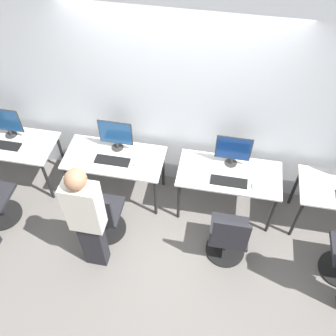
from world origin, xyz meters
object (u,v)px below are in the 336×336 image
(office_chair_right, at_px, (228,238))
(mouse_right, at_px, (254,186))
(keyboard_right, at_px, (229,182))
(person_left, at_px, (87,218))
(mouse_far_left, at_px, (23,149))
(mouse_left, at_px, (136,164))
(monitor_left, at_px, (116,134))
(monitor_far_left, at_px, (5,122))
(office_chair_left, at_px, (103,216))
(monitor_right, at_px, (233,150))
(keyboard_left, at_px, (112,161))
(keyboard_far_left, at_px, (4,145))

(office_chair_right, bearing_deg, mouse_right, 68.04)
(keyboard_right, bearing_deg, person_left, -147.81)
(mouse_far_left, xyz_separation_m, mouse_left, (1.46, 0.02, 0.00))
(monitor_left, distance_m, mouse_left, 0.44)
(keyboard_right, bearing_deg, monitor_far_left, 174.67)
(mouse_left, relative_size, mouse_right, 1.00)
(mouse_far_left, distance_m, person_left, 1.53)
(monitor_left, height_order, office_chair_left, monitor_left)
(person_left, bearing_deg, monitor_right, 40.15)
(monitor_far_left, bearing_deg, mouse_far_left, -38.25)
(monitor_left, xyz_separation_m, office_chair_left, (0.01, -0.83, -0.58))
(person_left, height_order, office_chair_right, person_left)
(keyboard_left, xyz_separation_m, office_chair_right, (1.52, -0.62, -0.35))
(keyboard_far_left, bearing_deg, mouse_left, 0.02)
(office_chair_left, relative_size, mouse_right, 10.07)
(person_left, height_order, mouse_right, person_left)
(monitor_left, relative_size, mouse_left, 4.89)
(mouse_left, height_order, office_chair_right, office_chair_right)
(person_left, xyz_separation_m, monitor_right, (1.42, 1.20, 0.07))
(mouse_right, bearing_deg, monitor_left, 169.72)
(keyboard_far_left, relative_size, keyboard_right, 1.00)
(mouse_left, distance_m, monitor_right, 1.19)
(mouse_left, bearing_deg, person_left, -105.82)
(keyboard_left, xyz_separation_m, office_chair_left, (0.01, -0.59, -0.35))
(monitor_far_left, relative_size, mouse_far_left, 4.89)
(monitor_right, bearing_deg, office_chair_left, -149.90)
(monitor_far_left, height_order, mouse_far_left, monitor_far_left)
(mouse_left, height_order, monitor_right, monitor_right)
(mouse_left, relative_size, office_chair_right, 0.10)
(keyboard_far_left, height_order, monitor_right, monitor_right)
(monitor_left, bearing_deg, mouse_left, -38.10)
(person_left, bearing_deg, office_chair_right, 12.96)
(mouse_left, bearing_deg, monitor_far_left, 173.44)
(monitor_left, distance_m, keyboard_left, 0.33)
(keyboard_left, distance_m, monitor_right, 1.48)
(keyboard_far_left, distance_m, mouse_right, 3.18)
(monitor_far_left, xyz_separation_m, monitor_left, (1.44, 0.03, 0.00))
(monitor_far_left, height_order, monitor_left, same)
(monitor_far_left, relative_size, office_chair_left, 0.49)
(keyboard_far_left, xyz_separation_m, mouse_far_left, (0.28, -0.02, 0.01))
(monitor_left, height_order, keyboard_left, monitor_left)
(mouse_left, bearing_deg, keyboard_right, -3.44)
(mouse_left, height_order, keyboard_right, mouse_left)
(keyboard_left, distance_m, office_chair_left, 0.69)
(keyboard_left, xyz_separation_m, person_left, (0.03, -0.96, 0.16))
(person_left, xyz_separation_m, keyboard_right, (1.42, 0.89, -0.16))
(office_chair_left, relative_size, office_chair_right, 1.00)
(keyboard_left, bearing_deg, person_left, -88.50)
(keyboard_left, distance_m, office_chair_right, 1.68)
(mouse_far_left, bearing_deg, keyboard_left, 0.85)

